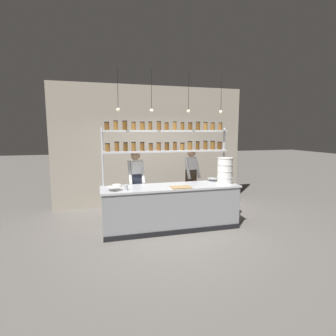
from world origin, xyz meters
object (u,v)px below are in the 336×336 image
Objects in this scene: chef_center at (191,177)px; prep_bowl_center_back at (117,186)px; prep_bowl_center_front at (213,180)px; chef_left at (136,182)px; cutting_board at (181,187)px; spice_shelf_unit at (167,142)px; serving_cup_front at (126,187)px; container_stack at (225,171)px; prep_bowl_near_left at (114,189)px.

prep_bowl_center_back is at bearing -178.02° from chef_center.
chef_left is at bearing 170.28° from prep_bowl_center_front.
chef_left is at bearing 134.58° from cutting_board.
cutting_board is 1.06m from prep_bowl_center_front.
prep_bowl_center_back is at bearing -146.84° from chef_left.
spice_shelf_unit reaches higher than serving_cup_front.
chef_left is 0.58m from prep_bowl_center_back.
container_stack is at bearing -5.67° from prep_bowl_center_back.
chef_center is 1.90m from serving_cup_front.
chef_left is at bearing 39.80° from prep_bowl_center_back.
chef_left is at bearing 53.68° from prep_bowl_near_left.
serving_cup_front is (-1.67, -0.90, 0.03)m from chef_center.
spice_shelf_unit is at bearing 104.52° from cutting_board.
prep_bowl_center_back is at bearing 113.92° from serving_cup_front.
container_stack reaches higher than prep_bowl_center_front.
spice_shelf_unit reaches higher than chef_center.
prep_bowl_center_back is 1.73× the size of serving_cup_front.
prep_bowl_center_front is at bearing 10.60° from prep_bowl_near_left.
prep_bowl_center_front is 2.26× the size of serving_cup_front.
cutting_board is at bearing -135.56° from chef_center.
container_stack is 2.40m from prep_bowl_near_left.
spice_shelf_unit is at bearing 26.73° from serving_cup_front.
chef_left is at bearing 172.66° from chef_center.
chef_left is 0.77m from serving_cup_front.
serving_cup_front is at bearing -153.27° from spice_shelf_unit.
container_stack is 2.38× the size of prep_bowl_center_front.
prep_bowl_center_back is (-1.09, -0.13, -0.88)m from spice_shelf_unit.
prep_bowl_near_left is 2.55× the size of serving_cup_front.
cutting_board is (0.79, -0.80, 0.00)m from chef_left.
chef_center is (0.73, 0.43, -0.87)m from spice_shelf_unit.
cutting_board is at bearing -3.90° from prep_bowl_near_left.
chef_left is 0.99× the size of chef_center.
chef_center reaches higher than serving_cup_front.
chef_center is at bearing 25.49° from prep_bowl_near_left.
prep_bowl_center_front is (0.93, 0.51, 0.02)m from cutting_board.
prep_bowl_center_back is at bearing -172.97° from spice_shelf_unit.
prep_bowl_center_front is (0.34, -0.48, 0.01)m from chef_center.
cutting_board is (0.15, -0.56, -0.89)m from spice_shelf_unit.
cutting_board is at bearing -75.48° from spice_shelf_unit.
prep_bowl_center_front is at bearing 115.15° from container_stack.
chef_center is at bearing 28.44° from serving_cup_front.
prep_bowl_center_back is at bearing 160.92° from cutting_board.
cutting_board is 1.09m from serving_cup_front.
spice_shelf_unit reaches higher than prep_bowl_center_front.
spice_shelf_unit reaches higher than container_stack.
spice_shelf_unit is at bearing 22.07° from prep_bowl_near_left.
chef_center reaches higher than chef_left.
chef_left reaches higher than prep_bowl_center_back.
chef_left is at bearing 159.67° from spice_shelf_unit.
prep_bowl_center_back reaches higher than cutting_board.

